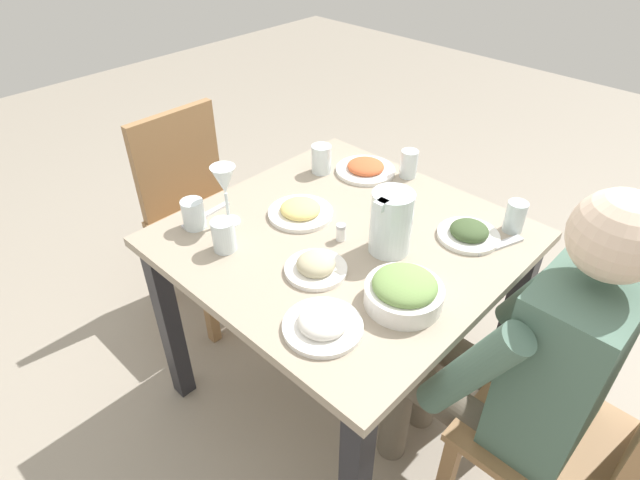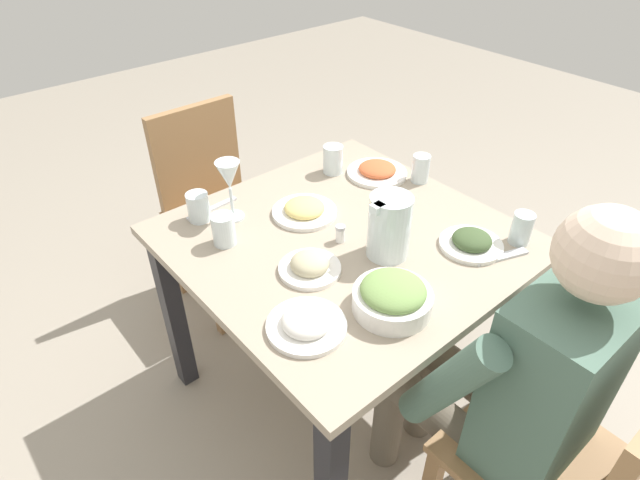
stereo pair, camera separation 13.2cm
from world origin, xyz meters
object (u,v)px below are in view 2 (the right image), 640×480
Objects in this scene: water_glass_by_pitcher at (224,230)px; water_glass_far_left at (198,207)px; chair_far at (214,198)px; wine_glass at (229,178)px; diner_near at (512,375)px; salad_bowl at (393,297)px; water_glass_far_right at (333,159)px; plate_dolmas at (472,242)px; dining_table at (344,265)px; plate_beans at (310,266)px; water_pitcher at (389,226)px; water_glass_near_left at (522,228)px; plate_rice_curry at (377,171)px; water_glass_near_right at (421,169)px; plate_yoghurt at (306,323)px; plate_fries at (304,210)px; salt_shaker at (340,233)px; chair_near at (573,467)px.

water_glass_far_left is at bearing 87.79° from water_glass_by_pitcher.
wine_glass is at bearing -111.00° from chair_far.
diner_near reaches higher than wine_glass.
water_glass_far_right is at bearing 60.48° from salad_bowl.
water_glass_by_pitcher is at bearing 138.21° from plate_dolmas.
plate_dolmas is at bearing 53.60° from diner_near.
dining_table is 0.39m from water_glass_by_pitcher.
plate_beans is at bearing -101.41° from chair_far.
water_glass_far_right is (0.22, 0.91, 0.15)m from diner_near.
water_glass_near_left is at bearing -32.49° from water_pitcher.
water_glass_by_pitcher is at bearing 133.64° from water_pitcher.
salad_bowl is 0.62m from wine_glass.
diner_near is at bearing -72.58° from water_glass_far_left.
plate_rice_curry is at bearing 47.72° from salad_bowl.
water_glass_near_right is (0.08, -0.13, 0.03)m from plate_rice_curry.
water_glass_near_right is at bearing 28.98° from water_pitcher.
diner_near reaches higher than plate_rice_curry.
water_pitcher is 0.25m from plate_beans.
water_pitcher is at bearing -20.71° from plate_beans.
wine_glass reaches higher than salad_bowl.
plate_beans is at bearing 159.29° from water_pitcher.
plate_yoghurt is at bearing -94.01° from water_glass_far_left.
salad_bowl is at bearing -119.52° from water_glass_far_right.
plate_fries is 0.18m from salt_shaker.
plate_dolmas is 0.38m from salt_shaker.
water_glass_near_right is 0.67m from wine_glass.
salad_bowl reaches higher than plate_fries.
diner_near is 6.04× the size of water_pitcher.
water_glass_far_left is at bearing 104.51° from chair_near.
chair_far is at bearing 89.52° from plate_fries.
plate_yoghurt is at bearing -128.42° from plate_fries.
plate_dolmas is at bearing -52.51° from wine_glass.
plate_beans is 0.29m from water_glass_by_pitcher.
plate_fries is 3.85× the size of salt_shaker.
chair_far is 4.35× the size of wine_glass.
water_pitcher is at bearing -131.72° from plate_rice_curry.
dining_table is 0.25m from water_pitcher.
chair_far is at bearing 84.33° from salad_bowl.
plate_rice_curry is 1.16× the size of plate_dolmas.
diner_near is 0.60m from salt_shaker.
diner_near is 1.01m from water_glass_far_left.
water_glass_far_right is (-0.14, 0.67, 0.00)m from water_glass_near_left.
salt_shaker reaches higher than plate_dolmas.
wine_glass is (0.13, 0.52, 0.12)m from plate_yoghurt.
water_glass_far_right is (0.20, 0.46, -0.04)m from water_pitcher.
plate_yoghurt is (-0.34, 0.38, 0.11)m from diner_near.
salad_bowl is 1.03× the size of wine_glass.
water_glass_far_left reaches higher than plate_fries.
chair_far is at bearing 90.89° from chair_near.
water_glass_far_left is 0.97m from water_glass_near_left.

